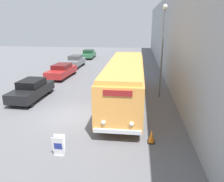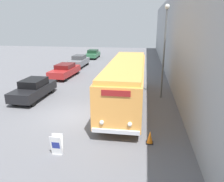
% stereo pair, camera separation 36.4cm
% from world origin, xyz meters
% --- Properties ---
extents(ground_plane, '(80.00, 80.00, 0.00)m').
position_xyz_m(ground_plane, '(0.00, 0.00, 0.00)').
color(ground_plane, slate).
extents(building_wall_right, '(0.30, 60.00, 8.42)m').
position_xyz_m(building_wall_right, '(6.93, 10.00, 4.21)').
color(building_wall_right, '#9EA3A8').
rests_on(building_wall_right, ground_plane).
extents(vintage_bus, '(2.49, 11.30, 3.08)m').
position_xyz_m(vintage_bus, '(3.10, 2.75, 1.76)').
color(vintage_bus, black).
rests_on(vintage_bus, ground_plane).
extents(sign_board, '(0.52, 0.36, 0.96)m').
position_xyz_m(sign_board, '(0.62, -4.19, 0.46)').
color(sign_board, gray).
rests_on(sign_board, ground_plane).
extents(streetlamp, '(0.36, 0.36, 6.96)m').
position_xyz_m(streetlamp, '(5.76, 4.54, 4.46)').
color(streetlamp, '#595E60').
rests_on(streetlamp, ground_plane).
extents(parked_car_near, '(1.94, 4.57, 1.53)m').
position_xyz_m(parked_car_near, '(-4.08, 2.82, 0.77)').
color(parked_car_near, black).
rests_on(parked_car_near, ground_plane).
extents(parked_car_mid, '(2.19, 4.83, 1.44)m').
position_xyz_m(parked_car_mid, '(-4.17, 9.90, 0.74)').
color(parked_car_mid, black).
rests_on(parked_car_mid, ground_plane).
extents(parked_car_far, '(1.82, 4.33, 1.55)m').
position_xyz_m(parked_car_far, '(-4.32, 15.71, 0.79)').
color(parked_car_far, black).
rests_on(parked_car_far, ground_plane).
extents(parked_car_distant, '(1.91, 4.28, 1.39)m').
position_xyz_m(parked_car_distant, '(-4.24, 23.36, 0.71)').
color(parked_car_distant, black).
rests_on(parked_car_distant, ground_plane).
extents(traffic_cone, '(0.36, 0.36, 0.66)m').
position_xyz_m(traffic_cone, '(4.77, -2.62, 0.32)').
color(traffic_cone, black).
rests_on(traffic_cone, ground_plane).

